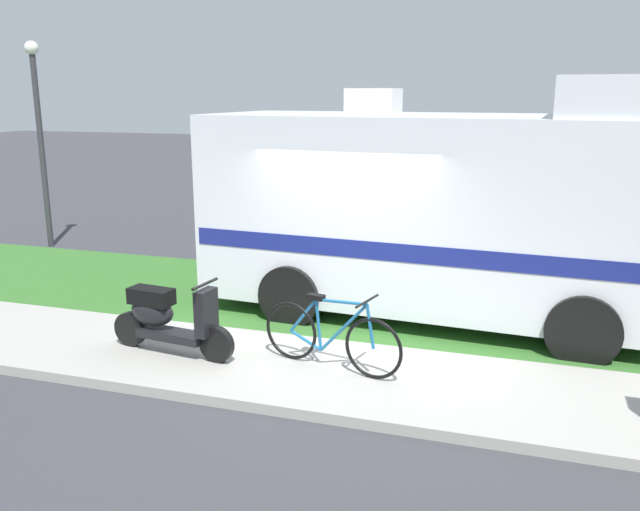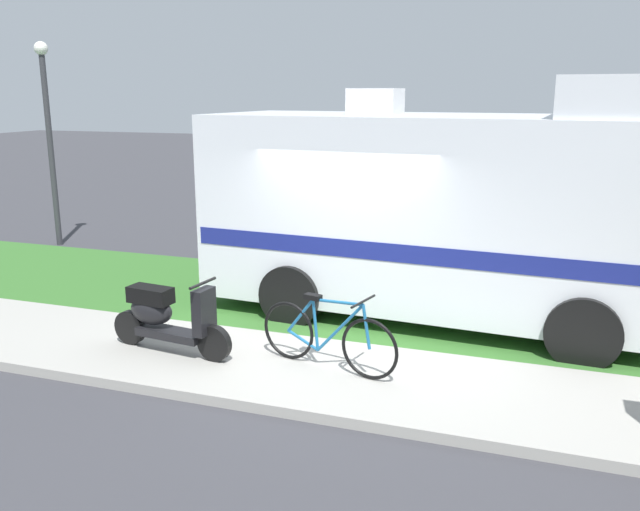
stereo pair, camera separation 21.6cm
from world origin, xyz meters
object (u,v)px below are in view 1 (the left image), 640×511
(motorhome_rv, at_px, (446,208))
(street_lamp_post, at_px, (39,125))
(bicycle, at_px, (331,336))
(scooter, at_px, (167,317))
(pickup_truck_near, at_px, (600,210))

(motorhome_rv, distance_m, street_lamp_post, 9.00)
(bicycle, bearing_deg, motorhome_rv, 69.65)
(motorhome_rv, bearing_deg, street_lamp_post, 166.08)
(scooter, bearing_deg, bicycle, 3.97)
(scooter, height_order, street_lamp_post, street_lamp_post)
(scooter, xyz_separation_m, pickup_truck_near, (5.49, 7.25, 0.41))
(motorhome_rv, height_order, bicycle, motorhome_rv)
(scooter, height_order, bicycle, scooter)
(motorhome_rv, distance_m, scooter, 4.17)
(bicycle, relative_size, pickup_truck_near, 0.35)
(scooter, relative_size, pickup_truck_near, 0.34)
(bicycle, height_order, pickup_truck_near, pickup_truck_near)
(pickup_truck_near, xyz_separation_m, street_lamp_post, (-11.18, -2.40, 1.60))
(pickup_truck_near, distance_m, street_lamp_post, 11.54)
(pickup_truck_near, relative_size, street_lamp_post, 1.19)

